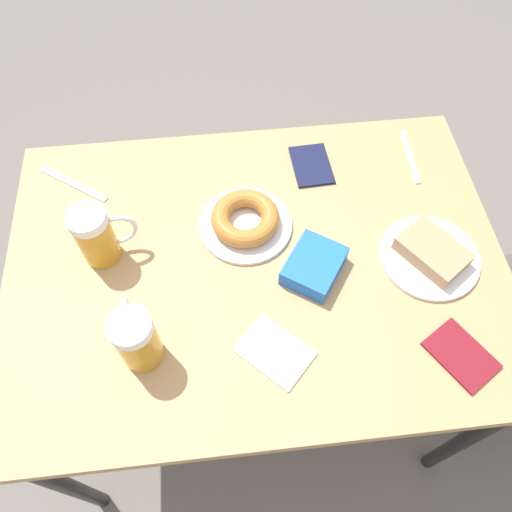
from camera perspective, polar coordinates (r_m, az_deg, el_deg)
The scene contains 12 objects.
ground_plane at distance 1.71m, azimuth -0.00°, elevation -12.98°, with size 8.00×8.00×0.00m, color #666059.
table at distance 1.11m, azimuth -0.00°, elevation -2.19°, with size 0.76×1.06×0.72m.
plate_with_cake at distance 1.11m, azimuth 19.37°, elevation 0.20°, with size 0.21×0.21×0.05m.
plate_with_donut at distance 1.09m, azimuth -1.22°, elevation 4.10°, with size 0.21×0.21×0.05m.
beer_mug_left at distance 1.06m, azimuth -17.74°, elevation 2.25°, with size 0.08×0.13×0.14m.
beer_mug_center at distance 0.93m, azimuth -13.52°, elevation -9.13°, with size 0.12×0.08×0.14m.
napkin_folded at distance 0.97m, azimuth 2.18°, elevation -10.89°, with size 0.16×0.16×0.00m.
fork at distance 1.29m, azimuth 17.17°, elevation 10.83°, with size 0.17×0.02×0.00m.
knife at distance 1.25m, azimuth -20.11°, elevation 7.76°, with size 0.13×0.17×0.00m.
passport_near_edge at distance 1.04m, azimuth 22.38°, elevation -10.42°, with size 0.15×0.14×0.01m.
passport_far_edge at distance 1.22m, azimuth 6.36°, elevation 10.28°, with size 0.13×0.09×0.01m.
blue_pouch at distance 1.03m, azimuth 6.65°, elevation -1.12°, with size 0.16×0.15×0.04m.
Camera 1 is at (0.54, -0.06, 1.63)m, focal length 35.00 mm.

